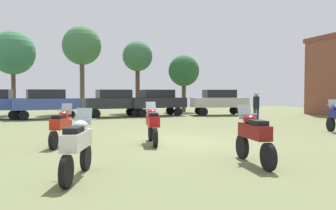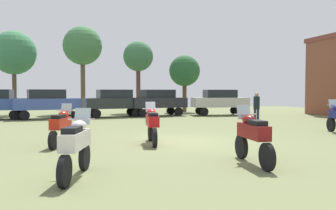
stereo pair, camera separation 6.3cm
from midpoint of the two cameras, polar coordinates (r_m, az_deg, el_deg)
The scene contains 14 objects.
ground_plane at distance 12.84m, azimuth 1.58°, elevation -6.11°, with size 44.00×52.00×0.02m.
motorcycle_3 at distance 7.64m, azimuth -14.88°, elevation -6.35°, with size 0.81×2.09×1.48m.
motorcycle_4 at distance 9.04m, azimuth 14.13°, elevation -4.94°, with size 0.62×2.20×1.50m.
motorcycle_8 at distance 12.23m, azimuth -17.23°, elevation -3.26°, with size 0.82×2.00×1.44m.
motorcycle_9 at distance 12.17m, azimuth -2.51°, elevation -3.08°, with size 0.63×2.18×1.48m.
car_1 at distance 25.33m, azimuth -8.85°, elevation 0.67°, with size 4.49×2.31×2.00m.
car_2 at distance 24.85m, azimuth -19.51°, elevation 0.54°, with size 4.57×2.62×2.00m.
car_3 at distance 27.28m, azimuth 8.68°, elevation 0.78°, with size 4.47×2.27×2.00m.
car_6 at distance 26.18m, azimuth -1.71°, elevation 0.74°, with size 4.53×2.47×2.00m.
person_1 at distance 19.57m, azimuth 14.62°, elevation -0.11°, with size 0.40×0.40×1.83m.
tree_1 at distance 31.69m, azimuth 2.83°, elevation 5.63°, with size 2.84×2.84×5.19m.
tree_2 at distance 30.63m, azimuth -24.24°, elevation 7.88°, with size 3.53×3.53×6.76m.
tree_4 at distance 31.13m, azimuth -13.98°, elevation 9.44°, with size 3.36×3.36×7.54m.
tree_5 at distance 31.20m, azimuth -4.93°, elevation 7.92°, with size 2.70×2.70×6.38m.
Camera 2 is at (-3.73, -12.15, 1.88)m, focal length 36.61 mm.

